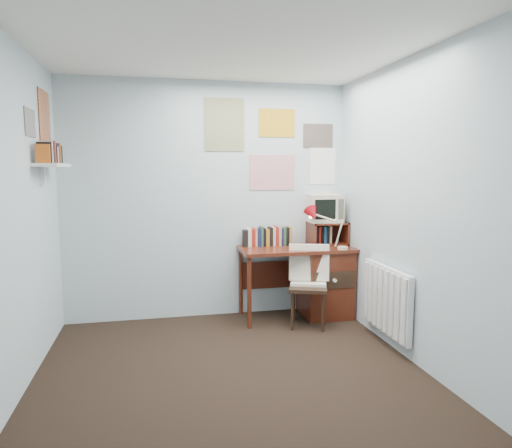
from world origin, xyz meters
The scene contains 14 objects.
ground centered at (0.00, 0.00, 0.00)m, with size 3.50×3.50×0.00m, color black.
back_wall centered at (0.00, 1.75, 1.25)m, with size 3.00×0.02×2.50m, color silver.
right_wall centered at (1.50, 0.00, 1.25)m, with size 0.02×3.50×2.50m, color silver.
ceiling centered at (0.00, 0.00, 2.50)m, with size 3.00×3.50×0.02m, color white.
desk centered at (1.17, 1.48, 0.41)m, with size 1.20×0.55×0.76m.
desk_chair centered at (0.93, 1.18, 0.40)m, with size 0.41×0.39×0.80m, color black.
desk_lamp centered at (1.33, 1.26, 0.96)m, with size 0.28×0.24×0.39m, color #B50C18.
tv_riser centered at (1.29, 1.59, 0.89)m, with size 0.40×0.30×0.25m, color #5A2314.
crt_tv centered at (1.26, 1.61, 1.18)m, with size 0.35×0.32×0.33m, color beige.
book_row centered at (0.66, 1.66, 0.87)m, with size 0.60×0.14×0.22m, color #5A2314.
radiator centered at (1.46, 0.55, 0.42)m, with size 0.09×0.80×0.60m, color white.
wall_shelf centered at (-1.40, 1.10, 1.62)m, with size 0.20×0.62×0.24m, color white.
posters_back centered at (0.70, 1.74, 1.85)m, with size 1.20×0.01×0.90m, color white.
posters_left centered at (-1.49, 1.10, 2.00)m, with size 0.01×0.70×0.60m, color white.
Camera 1 is at (-0.54, -3.09, 1.59)m, focal length 32.00 mm.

